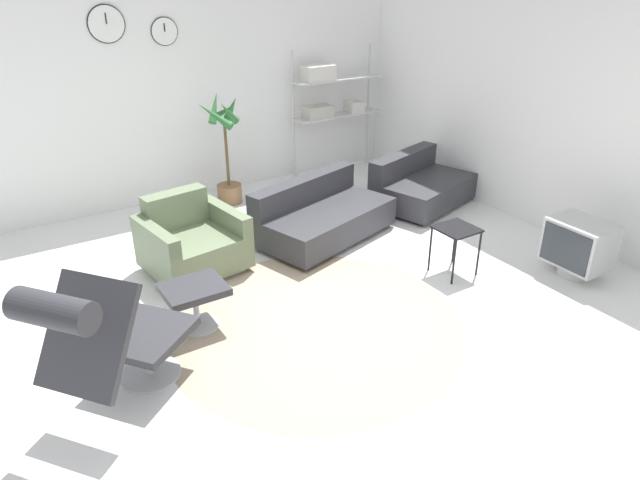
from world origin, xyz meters
The scene contains 13 objects.
ground_plane centered at (0.00, 0.00, 0.00)m, with size 12.00×12.00×0.00m, color white.
wall_back centered at (0.00, 3.17, 1.40)m, with size 12.00×0.09×2.80m.
wall_right centered at (3.11, 0.00, 1.40)m, with size 0.06×12.00×2.80m.
round_rug centered at (-0.14, -0.27, 0.00)m, with size 2.51×2.51×0.01m.
lounge_chair centered at (-1.80, -0.40, 0.64)m, with size 1.21×1.11×1.09m.
ottoman centered at (-0.98, 0.25, 0.29)m, with size 0.50×0.42×0.39m.
armchair_red centered at (-0.64, 1.20, 0.28)m, with size 0.98×0.91×0.74m.
couch_low centered at (0.83, 1.16, 0.23)m, with size 1.69×1.21×0.62m.
couch_second centered at (2.37, 1.29, 0.23)m, with size 1.40×1.13×0.62m.
side_table centered at (1.47, -0.22, 0.41)m, with size 0.36×0.36×0.48m.
crt_television centered at (2.44, -0.88, 0.31)m, with size 0.44×0.56×0.56m.
potted_plant centered at (0.38, 2.63, 0.58)m, with size 0.57×0.58×1.38m.
shelf_unit centered at (2.03, 2.86, 1.13)m, with size 1.31×0.28×1.73m.
Camera 1 is at (-2.24, -3.66, 2.73)m, focal length 32.00 mm.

